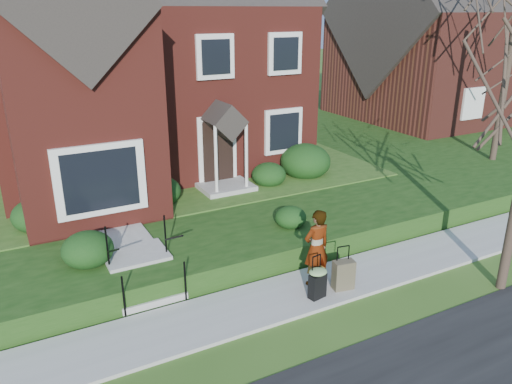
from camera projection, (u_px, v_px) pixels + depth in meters
ground at (281, 299)px, 10.81m from camera, size 120.00×120.00×0.00m
sidewalk at (281, 298)px, 10.79m from camera, size 60.00×1.60×0.08m
terrace at (231, 148)px, 21.50m from camera, size 44.00×20.00×0.60m
walkway at (109, 215)px, 13.63m from camera, size 1.20×6.00×0.06m
main_house at (133, 30)px, 16.86m from camera, size 10.40×10.20×9.40m
neighbour_house at (443, 23)px, 25.18m from camera, size 9.40×8.00×9.20m
front_steps at (142, 270)px, 11.07m from camera, size 1.40×2.02×1.50m
foundation_shrubs at (223, 182)px, 14.86m from camera, size 9.99×4.67×1.20m
woman at (317, 248)px, 10.98m from camera, size 0.67×0.46×1.79m
suitcase_black at (318, 282)px, 10.61m from camera, size 0.46×0.40×0.99m
suitcase_olive at (343, 275)px, 10.98m from camera, size 0.50×0.34×1.01m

